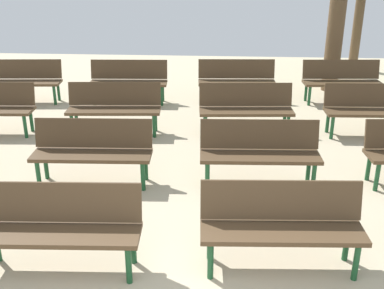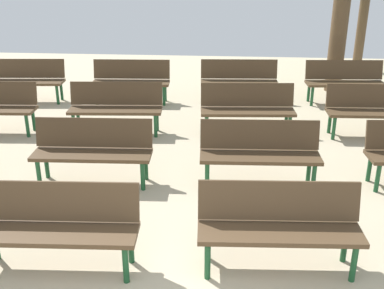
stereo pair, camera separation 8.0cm
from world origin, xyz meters
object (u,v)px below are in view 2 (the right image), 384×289
at_px(bench_r3_c0, 26,78).
at_px(bench_r3_c2, 239,78).
at_px(bench_r1_c1, 93,147).
at_px(bench_r1_c2, 260,150).
at_px(bench_r0_c2, 279,222).
at_px(bench_r2_c2, 247,106).
at_px(bench_r0_c1, 57,223).
at_px(bench_r3_c3, 345,79).
at_px(bench_r3_c1, 131,79).
at_px(bench_r2_c3, 374,107).
at_px(bench_r2_c1, 116,105).

xyz_separation_m(bench_r3_c0, bench_r3_c2, (4.48, 0.30, 0.00)).
distance_m(bench_r1_c1, bench_r1_c2, 2.25).
distance_m(bench_r0_c2, bench_r2_c2, 3.75).
xyz_separation_m(bench_r0_c2, bench_r1_c1, (-2.35, 1.73, 0.00)).
distance_m(bench_r0_c1, bench_r3_c3, 7.19).
xyz_separation_m(bench_r3_c1, bench_r3_c2, (2.25, 0.19, 0.00)).
bearing_deg(bench_r3_c2, bench_r1_c2, -89.92).
distance_m(bench_r1_c1, bench_r3_c0, 4.38).
distance_m(bench_r0_c1, bench_r2_c3, 5.77).
bearing_deg(bench_r2_c3, bench_r3_c0, 165.54).
height_order(bench_r1_c2, bench_r3_c0, same).
xyz_separation_m(bench_r0_c2, bench_r2_c1, (-2.47, 3.65, 0.00)).
relative_size(bench_r0_c1, bench_r2_c2, 0.99).
bearing_deg(bench_r2_c1, bench_r2_c3, -1.31).
bearing_deg(bench_r1_c1, bench_r3_c3, 41.64).
distance_m(bench_r0_c1, bench_r1_c1, 1.92).
distance_m(bench_r2_c1, bench_r3_c3, 4.83).
distance_m(bench_r2_c2, bench_r3_c3, 2.89).
bearing_deg(bench_r0_c2, bench_r2_c1, 121.24).
bearing_deg(bench_r0_c1, bench_r1_c2, 41.60).
height_order(bench_r1_c1, bench_r3_c1, same).
bearing_deg(bench_r0_c1, bench_r0_c2, 2.35).
xyz_separation_m(bench_r2_c1, bench_r2_c3, (4.43, 0.19, 0.00)).
xyz_separation_m(bench_r0_c1, bench_r3_c1, (-0.40, 5.66, 0.00)).
distance_m(bench_r2_c1, bench_r3_c1, 1.82).
xyz_separation_m(bench_r0_c1, bench_r2_c1, (-0.30, 3.84, 0.00)).
bearing_deg(bench_r3_c3, bench_r3_c1, 179.98).
relative_size(bench_r0_c2, bench_r3_c2, 1.00).
bearing_deg(bench_r3_c3, bench_r2_c3, -91.37).
distance_m(bench_r1_c1, bench_r2_c3, 4.79).
distance_m(bench_r3_c0, bench_r3_c1, 2.23).
relative_size(bench_r1_c2, bench_r3_c1, 1.00).
distance_m(bench_r0_c2, bench_r2_c3, 4.31).
relative_size(bench_r0_c2, bench_r2_c2, 1.00).
height_order(bench_r2_c3, bench_r3_c3, same).
relative_size(bench_r1_c2, bench_r2_c2, 0.99).
bearing_deg(bench_r2_c1, bench_r2_c2, -1.46).
bearing_deg(bench_r3_c0, bench_r2_c3, -16.94).
height_order(bench_r2_c2, bench_r3_c3, same).
bearing_deg(bench_r1_c2, bench_r3_c0, 140.73).
xyz_separation_m(bench_r3_c1, bench_r3_c3, (4.44, 0.30, 0.00)).
bearing_deg(bench_r3_c0, bench_r3_c2, -0.43).
bearing_deg(bench_r1_c2, bench_r2_c3, 42.17).
bearing_deg(bench_r1_c1, bench_r0_c2, -38.51).
distance_m(bench_r1_c1, bench_r2_c2, 2.94).
bearing_deg(bench_r3_c1, bench_r2_c1, -89.75).
distance_m(bench_r0_c1, bench_r0_c2, 2.18).
height_order(bench_r0_c1, bench_r0_c2, same).
relative_size(bench_r0_c1, bench_r0_c2, 1.00).
distance_m(bench_r0_c1, bench_r1_c2, 2.90).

